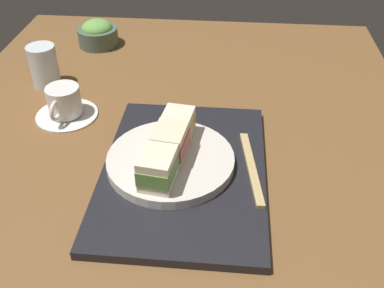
{
  "coord_description": "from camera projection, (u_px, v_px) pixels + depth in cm",
  "views": [
    {
      "loc": [
        -58.98,
        -10.24,
        51.76
      ],
      "look_at": [
        1.84,
        -4.64,
        5.0
      ],
      "focal_mm": 41.4,
      "sensor_mm": 36.0,
      "label": 1
    }
  ],
  "objects": [
    {
      "name": "coffee_cup",
      "position": [
        65.0,
        105.0,
        0.91
      ],
      "size": [
        12.86,
        12.86,
        6.76
      ],
      "color": "white",
      "rests_on": "ground_plane"
    },
    {
      "name": "sandwich_near",
      "position": [
        161.0,
        169.0,
        0.7
      ],
      "size": [
        7.52,
        6.16,
        5.67
      ],
      "color": "#EFE5C1",
      "rests_on": "sandwich_plate"
    },
    {
      "name": "sandwich_plate",
      "position": [
        170.0,
        162.0,
        0.77
      ],
      "size": [
        22.29,
        22.29,
        1.74
      ],
      "primitive_type": "cylinder",
      "color": "silver",
      "rests_on": "serving_tray"
    },
    {
      "name": "drinking_glass",
      "position": [
        44.0,
        66.0,
        1.0
      ],
      "size": [
        6.36,
        6.36,
        9.57
      ],
      "primitive_type": "cylinder",
      "color": "silver",
      "rests_on": "ground_plane"
    },
    {
      "name": "salad_bowl",
      "position": [
        98.0,
        34.0,
        1.19
      ],
      "size": [
        10.63,
        10.63,
        6.98
      ],
      "color": "#4C6051",
      "rests_on": "ground_plane"
    },
    {
      "name": "sandwich_far",
      "position": [
        177.0,
        126.0,
        0.8
      ],
      "size": [
        7.45,
        6.17,
        5.15
      ],
      "color": "#EFE5C1",
      "rests_on": "sandwich_plate"
    },
    {
      "name": "serving_tray",
      "position": [
        184.0,
        171.0,
        0.78
      ],
      "size": [
        39.74,
        28.16,
        1.66
      ],
      "primitive_type": "cube",
      "color": "black",
      "rests_on": "ground_plane"
    },
    {
      "name": "chopsticks_pair",
      "position": [
        251.0,
        166.0,
        0.77
      ],
      "size": [
        19.14,
        4.09,
        0.7
      ],
      "color": "tan",
      "rests_on": "serving_tray"
    },
    {
      "name": "sandwich_middle",
      "position": [
        170.0,
        145.0,
        0.75
      ],
      "size": [
        7.52,
        6.36,
        5.72
      ],
      "color": "beige",
      "rests_on": "sandwich_plate"
    },
    {
      "name": "ground_plane",
      "position": [
        165.0,
        177.0,
        0.8
      ],
      "size": [
        140.0,
        100.0,
        3.0
      ],
      "primitive_type": "cube",
      "color": "brown"
    }
  ]
}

